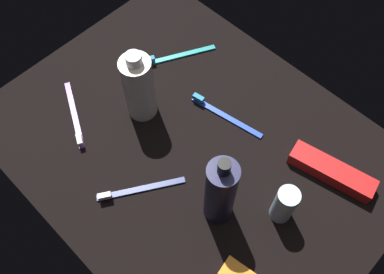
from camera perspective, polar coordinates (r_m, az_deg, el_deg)
The scene contains 9 objects.
ground_plane at distance 90.71cm, azimuth -0.00°, elevation -1.11°, with size 84.00×64.00×1.20cm, color black.
lotion_bottle at distance 75.51cm, azimuth 3.85°, elevation -7.45°, with size 5.66×5.66×21.13cm.
bodywash_bottle at distance 88.47cm, azimuth -7.21°, elevation 6.71°, with size 6.54×6.54×18.41cm.
deodorant_stick at distance 81.13cm, azimuth 12.39°, elevation -8.94°, with size 4.18×4.18×9.81cm, color silver.
toothbrush_blue at distance 93.59cm, azimuth 4.12°, elevation 3.17°, with size 17.93×4.34×2.10cm.
toothbrush_purple at distance 96.34cm, azimuth -15.58°, elevation 2.55°, with size 16.56×9.30×2.10cm.
toothbrush_navy at distance 85.63cm, azimuth -7.46°, elevation -7.24°, with size 10.69×15.82×2.10cm.
toothbrush_teal at distance 103.27cm, azimuth -2.30°, elevation 10.94°, with size 9.46×16.48×2.10cm.
toothpaste_box_red at distance 90.09cm, azimuth 18.37°, elevation -4.44°, with size 17.60×4.40×3.20cm, color red.
Camera 1 is at (-29.98, 30.68, 79.33)cm, focal length 39.38 mm.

